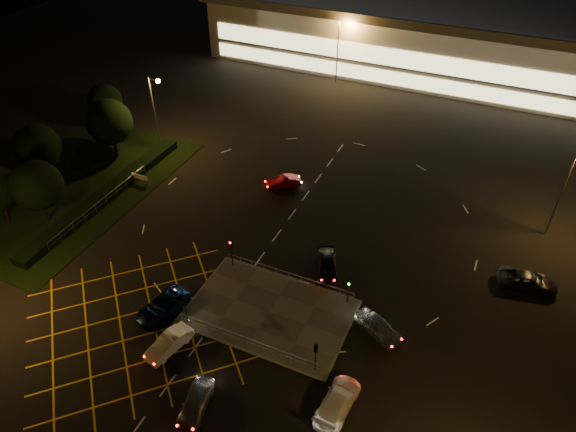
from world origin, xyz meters
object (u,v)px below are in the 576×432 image
at_px(car_queue_white, 169,343).
at_px(car_left_blue, 163,306).
at_px(car_approach_white, 338,402).
at_px(car_east_grey, 528,280).
at_px(car_far_dkgrey, 327,265).
at_px(car_circ_red, 283,182).
at_px(signal_nw, 231,248).
at_px(signal_ne, 349,285).
at_px(car_near_silver, 196,402).
at_px(signal_se, 316,352).
at_px(car_right_silver, 378,327).
at_px(signal_sw, 185,304).

relative_size(car_queue_white, car_left_blue, 0.84).
distance_m(car_queue_white, car_approach_white, 14.62).
height_order(car_left_blue, car_east_grey, car_east_grey).
xyz_separation_m(car_far_dkgrey, car_circ_red, (-9.93, 11.37, -0.00)).
relative_size(signal_nw, car_left_blue, 0.60).
bearing_deg(car_left_blue, car_approach_white, 2.89).
distance_m(signal_ne, car_circ_red, 19.77).
xyz_separation_m(car_near_silver, car_far_dkgrey, (3.66, 17.92, -0.07)).
distance_m(signal_se, car_east_grey, 22.58).
height_order(car_queue_white, car_far_dkgrey, car_queue_white).
distance_m(signal_ne, car_right_silver, 4.43).
height_order(car_left_blue, car_approach_white, car_approach_white).
distance_m(signal_nw, car_queue_white, 11.12).
height_order(signal_ne, car_queue_white, signal_ne).
bearing_deg(car_left_blue, signal_sw, 7.70).
relative_size(car_near_silver, car_approach_white, 0.83).
relative_size(car_queue_white, car_east_grey, 0.82).
height_order(car_near_silver, car_circ_red, car_near_silver).
bearing_deg(car_approach_white, car_left_blue, -3.10).
bearing_deg(signal_ne, signal_se, -90.00).
bearing_deg(signal_sw, car_left_blue, -3.27).
height_order(car_near_silver, car_left_blue, car_near_silver).
distance_m(signal_nw, car_near_silver, 15.60).
relative_size(signal_ne, car_right_silver, 0.70).
relative_size(signal_ne, car_queue_white, 0.72).
xyz_separation_m(signal_nw, car_queue_white, (0.15, -10.99, -1.65)).
distance_m(signal_sw, car_queue_white, 3.43).
xyz_separation_m(car_queue_white, car_circ_red, (-1.34, 25.62, -0.05)).
height_order(car_near_silver, car_east_grey, car_east_grey).
bearing_deg(signal_nw, car_left_blue, -109.15).
height_order(car_far_dkgrey, car_circ_red, car_far_dkgrey).
bearing_deg(signal_nw, signal_se, -33.65).
height_order(signal_sw, car_east_grey, signal_sw).
xyz_separation_m(signal_sw, car_near_silver, (5.08, -6.68, -1.63)).
xyz_separation_m(signal_sw, car_far_dkgrey, (8.74, 11.24, -1.70)).
distance_m(signal_nw, car_left_blue, 8.45).
relative_size(car_far_dkgrey, car_circ_red, 1.14).
distance_m(car_left_blue, car_circ_red, 22.51).
relative_size(signal_nw, car_queue_white, 0.72).
xyz_separation_m(signal_se, car_left_blue, (-14.72, 0.16, -1.64)).
bearing_deg(signal_sw, signal_nw, -90.00).
height_order(signal_sw, car_circ_red, signal_sw).
bearing_deg(car_queue_white, car_near_silver, -23.15).
relative_size(signal_se, car_queue_white, 0.72).
distance_m(car_near_silver, car_far_dkgrey, 18.29).
distance_m(signal_se, signal_ne, 7.99).
distance_m(signal_se, car_circ_red, 26.23).
bearing_deg(car_circ_red, car_far_dkgrey, 2.07).
relative_size(car_left_blue, car_right_silver, 1.16).
bearing_deg(signal_se, car_left_blue, -0.60).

